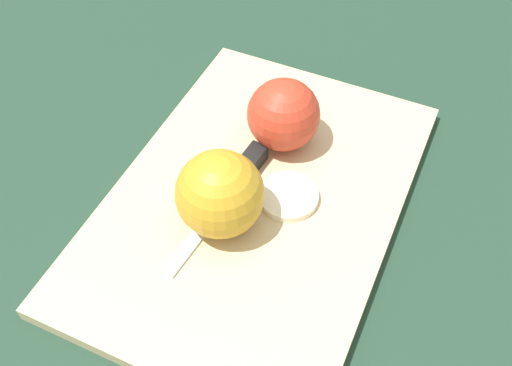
# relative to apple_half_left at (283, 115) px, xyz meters

# --- Properties ---
(ground_plane) EXTENTS (4.00, 4.00, 0.00)m
(ground_plane) POSITION_rel_apple_half_left_xyz_m (0.08, 0.00, -0.05)
(ground_plane) COLOR #1E3828
(cutting_board) EXTENTS (0.40, 0.29, 0.01)m
(cutting_board) POSITION_rel_apple_half_left_xyz_m (0.08, 0.00, -0.04)
(cutting_board) COLOR #D1B789
(cutting_board) RESTS_ON ground_plane
(apple_half_left) EXTENTS (0.07, 0.07, 0.07)m
(apple_half_left) POSITION_rel_apple_half_left_xyz_m (0.00, 0.00, 0.00)
(apple_half_left) COLOR red
(apple_half_left) RESTS_ON cutting_board
(apple_half_right) EXTENTS (0.08, 0.08, 0.08)m
(apple_half_right) POSITION_rel_apple_half_left_xyz_m (0.12, -0.02, 0.00)
(apple_half_right) COLOR gold
(apple_half_right) RESTS_ON cutting_board
(knife) EXTENTS (0.16, 0.04, 0.02)m
(knife) POSITION_rel_apple_half_left_xyz_m (0.07, -0.02, -0.03)
(knife) COLOR silver
(knife) RESTS_ON cutting_board
(apple_slice) EXTENTS (0.06, 0.06, 0.01)m
(apple_slice) POSITION_rel_apple_half_left_xyz_m (0.07, 0.03, -0.03)
(apple_slice) COLOR #EFE5C6
(apple_slice) RESTS_ON cutting_board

